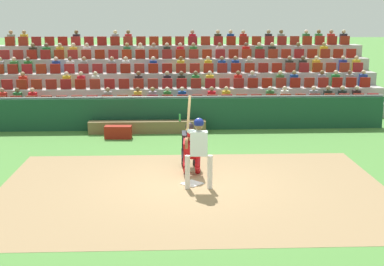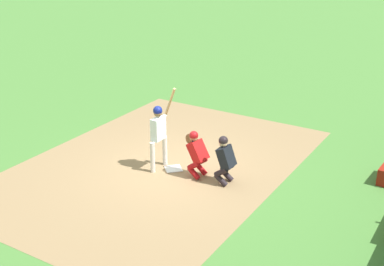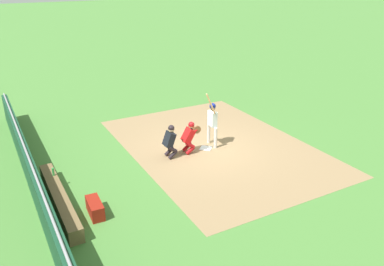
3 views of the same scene
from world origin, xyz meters
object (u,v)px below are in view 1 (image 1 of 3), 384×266
Objects in this scene: home_plate_marker at (192,183)px; water_bottle_on_bench at (180,118)px; batter_at_plate at (198,145)px; catcher_crouching at (191,150)px; equipment_duffel_bag at (118,132)px; home_plate_umpire at (190,142)px; dugout_bench at (147,127)px.

home_plate_marker is 1.70× the size of water_bottle_on_bench.
batter_at_plate is 1.80× the size of catcher_crouching.
water_bottle_on_bench is at bearing -88.29° from home_plate_marker.
equipment_duffel_bag is at bearing -65.87° from batter_at_plate.
catcher_crouching is 1.37× the size of equipment_duffel_bag.
water_bottle_on_bench is at bearing -158.73° from equipment_duffel_bag.
batter_at_plate is 1.75× the size of home_plate_umpire.
home_plate_marker is 0.10× the size of dugout_bench.
home_plate_umpire is 0.31× the size of dugout_bench.
equipment_duffel_bag is at bearing 39.23° from dugout_bench.
catcher_crouching is (0.12, -1.09, -0.40)m from batter_at_plate.
home_plate_marker is 5.62m from equipment_duffel_bag.
dugout_bench is at bearing -75.36° from catcher_crouching.
batter_at_plate is 0.54× the size of dugout_bench.
catcher_crouching is 0.83m from home_plate_umpire.
batter_at_plate is at bearing 110.62° from home_plate_marker.
batter_at_plate is 6.06m from equipment_duffel_bag.
batter_at_plate is at bearing 93.98° from home_plate_umpire.
home_plate_marker is at bearing 89.23° from catcher_crouching.
water_bottle_on_bench is at bearing -87.66° from home_plate_umpire.
dugout_bench is 4.57× the size of equipment_duffel_bag.
home_plate_marker is 1.01m from catcher_crouching.
water_bottle_on_bench is 2.28m from equipment_duffel_bag.
water_bottle_on_bench is (-1.17, 0.09, 0.35)m from dugout_bench.
water_bottle_on_bench reaches higher than equipment_duffel_bag.
home_plate_umpire is (0.13, -1.91, -0.40)m from batter_at_plate.
batter_at_plate reaches higher than home_plate_marker.
batter_at_plate is 2.48× the size of equipment_duffel_bag.
dugout_bench is at bearing -137.65° from equipment_duffel_bag.
dugout_bench is at bearing -4.54° from water_bottle_on_bench.
equipment_duffel_bag is (2.32, -5.12, 0.20)m from home_plate_marker.
dugout_bench is 16.21× the size of water_bottle_on_bench.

